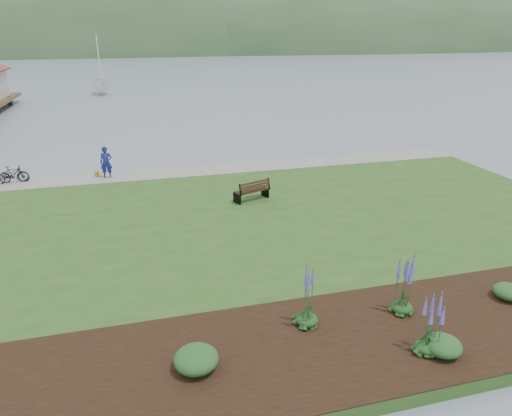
% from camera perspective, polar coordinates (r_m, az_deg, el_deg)
% --- Properties ---
extents(ground, '(600.00, 600.00, 0.00)m').
position_cam_1_polar(ground, '(20.73, -5.72, -1.78)').
color(ground, slate).
rests_on(ground, ground).
extents(lawn, '(34.00, 20.00, 0.40)m').
position_cam_1_polar(lawn, '(18.84, -4.72, -3.53)').
color(lawn, '#274E1B').
rests_on(lawn, ground).
extents(shoreline_path, '(34.00, 2.20, 0.03)m').
position_cam_1_polar(shoreline_path, '(27.04, -8.21, 4.59)').
color(shoreline_path, gray).
rests_on(shoreline_path, lawn).
extents(garden_bed, '(24.00, 4.40, 0.04)m').
position_cam_1_polar(garden_bed, '(13.26, 15.22, -14.90)').
color(garden_bed, black).
rests_on(garden_bed, lawn).
extents(far_hillside, '(580.00, 80.00, 38.00)m').
position_cam_1_polar(far_hillside, '(190.42, -8.51, 18.66)').
color(far_hillside, '#2E502D').
rests_on(far_hillside, ground).
extents(park_bench, '(1.85, 1.26, 1.06)m').
position_cam_1_polar(park_bench, '(21.95, -0.43, 2.26)').
color(park_bench, black).
rests_on(park_bench, lawn).
extents(person, '(0.79, 0.56, 2.09)m').
position_cam_1_polar(person, '(26.55, -18.26, 5.74)').
color(person, navy).
rests_on(person, lawn).
extents(bicycle_a, '(1.05, 1.86, 0.92)m').
position_cam_1_polar(bicycle_a, '(27.86, -28.35, 3.67)').
color(bicycle_a, black).
rests_on(bicycle_a, lawn).
extents(bicycle_b, '(0.54, 1.57, 0.93)m').
position_cam_1_polar(bicycle_b, '(27.82, -28.02, 3.72)').
color(bicycle_b, black).
rests_on(bicycle_b, lawn).
extents(sailboat, '(10.50, 10.64, 24.17)m').
position_cam_1_polar(sailboat, '(67.01, -18.57, 13.31)').
color(sailboat, silver).
rests_on(sailboat, ground).
extents(pannier, '(0.27, 0.33, 0.31)m').
position_cam_1_polar(pannier, '(27.23, -19.27, 4.02)').
color(pannier, '#B87E15').
rests_on(pannier, lawn).
extents(echium_0, '(0.62, 0.62, 1.85)m').
position_cam_1_polar(echium_0, '(12.52, 20.93, -13.60)').
color(echium_0, '#163C17').
rests_on(echium_0, garden_bed).
extents(echium_1, '(0.62, 0.62, 2.09)m').
position_cam_1_polar(echium_1, '(13.82, 18.12, -9.16)').
color(echium_1, '#163C17').
rests_on(echium_1, garden_bed).
extents(echium_4, '(0.62, 0.62, 2.20)m').
position_cam_1_polar(echium_4, '(12.74, 6.53, -11.19)').
color(echium_4, '#163C17').
rests_on(echium_4, garden_bed).
extents(shrub_0, '(1.09, 1.09, 0.55)m').
position_cam_1_polar(shrub_0, '(11.65, -7.48, -18.22)').
color(shrub_0, '#1E4C21').
rests_on(shrub_0, garden_bed).
extents(shrub_1, '(0.93, 0.93, 0.46)m').
position_cam_1_polar(shrub_1, '(12.92, 22.37, -15.60)').
color(shrub_1, '#1E4C21').
rests_on(shrub_1, garden_bed).
extents(shrub_2, '(0.89, 0.89, 0.44)m').
position_cam_1_polar(shrub_2, '(16.10, 29.01, -9.12)').
color(shrub_2, '#1E4C21').
rests_on(shrub_2, garden_bed).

